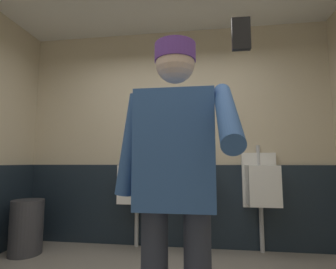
{
  "coord_description": "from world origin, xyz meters",
  "views": [
    {
      "loc": [
        0.39,
        -1.56,
        1.03
      ],
      "look_at": [
        0.12,
        0.37,
        1.25
      ],
      "focal_mm": 26.93,
      "sensor_mm": 36.0,
      "label": 1
    }
  ],
  "objects_px": {
    "trash_bin": "(27,227)",
    "urinal_middle": "(196,184)",
    "urinal_left": "(135,183)",
    "urinal_right": "(262,185)",
    "person": "(175,172)",
    "cell_phone": "(241,34)"
  },
  "relations": [
    {
      "from": "urinal_right",
      "to": "trash_bin",
      "type": "relative_size",
      "value": 2.06
    },
    {
      "from": "urinal_left",
      "to": "person",
      "type": "bearing_deg",
      "value": -68.42
    },
    {
      "from": "urinal_left",
      "to": "urinal_middle",
      "type": "distance_m",
      "value": 0.75
    },
    {
      "from": "urinal_right",
      "to": "cell_phone",
      "type": "relative_size",
      "value": 11.27
    },
    {
      "from": "cell_phone",
      "to": "urinal_middle",
      "type": "bearing_deg",
      "value": 94.51
    },
    {
      "from": "urinal_left",
      "to": "person",
      "type": "distance_m",
      "value": 1.89
    },
    {
      "from": "urinal_middle",
      "to": "urinal_right",
      "type": "height_order",
      "value": "same"
    },
    {
      "from": "person",
      "to": "cell_phone",
      "type": "bearing_deg",
      "value": -61.09
    },
    {
      "from": "person",
      "to": "cell_phone",
      "type": "distance_m",
      "value": 0.74
    },
    {
      "from": "urinal_left",
      "to": "urinal_right",
      "type": "bearing_deg",
      "value": 0.0
    },
    {
      "from": "urinal_left",
      "to": "trash_bin",
      "type": "xyz_separation_m",
      "value": [
        -1.18,
        -0.35,
        -0.48
      ]
    },
    {
      "from": "urinal_right",
      "to": "person",
      "type": "relative_size",
      "value": 0.74
    },
    {
      "from": "trash_bin",
      "to": "urinal_middle",
      "type": "bearing_deg",
      "value": 10.22
    },
    {
      "from": "urinal_middle",
      "to": "cell_phone",
      "type": "distance_m",
      "value": 2.36
    },
    {
      "from": "trash_bin",
      "to": "person",
      "type": "bearing_deg",
      "value": -36.81
    },
    {
      "from": "urinal_middle",
      "to": "cell_phone",
      "type": "bearing_deg",
      "value": -84.47
    },
    {
      "from": "urinal_middle",
      "to": "trash_bin",
      "type": "distance_m",
      "value": 2.02
    },
    {
      "from": "urinal_middle",
      "to": "urinal_left",
      "type": "bearing_deg",
      "value": 180.0
    },
    {
      "from": "urinal_left",
      "to": "urinal_right",
      "type": "distance_m",
      "value": 1.5
    },
    {
      "from": "urinal_right",
      "to": "cell_phone",
      "type": "xyz_separation_m",
      "value": [
        -0.53,
        -2.25,
        0.68
      ]
    },
    {
      "from": "urinal_left",
      "to": "person",
      "type": "xyz_separation_m",
      "value": [
        0.69,
        -1.74,
        0.21
      ]
    },
    {
      "from": "urinal_left",
      "to": "urinal_right",
      "type": "relative_size",
      "value": 1.0
    }
  ]
}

